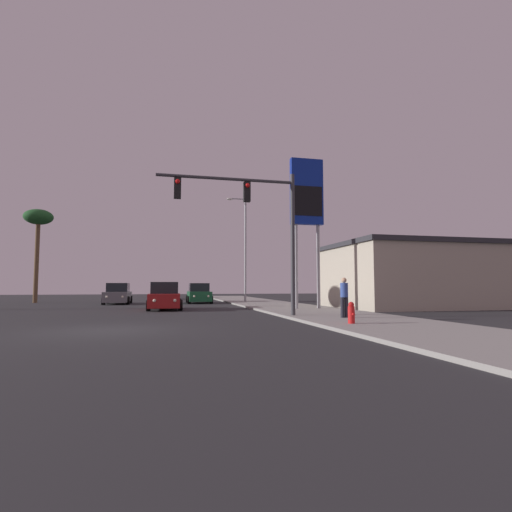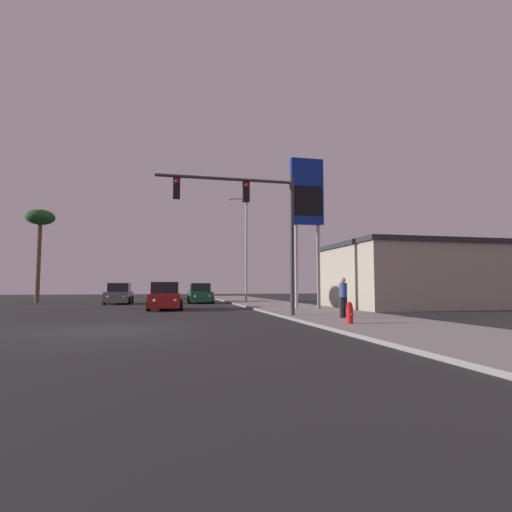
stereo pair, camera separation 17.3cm
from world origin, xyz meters
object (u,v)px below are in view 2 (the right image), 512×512
Objects in this scene: fire_hydrant at (350,313)px; traffic_light_mast at (255,214)px; car_grey at (119,294)px; pedestrian_on_sidewalk at (343,296)px; car_green at (200,294)px; car_silver at (168,292)px; street_lamp at (245,243)px; car_red at (165,297)px; gas_station_sign at (307,200)px; palm_tree_mid at (40,222)px.

traffic_light_mast is at bearing 119.94° from fire_hydrant.
car_grey is 21.40m from pedestrian_on_sidewalk.
car_green is at bearing 93.69° from traffic_light_mast.
street_lamp is (6.34, -11.80, 4.36)m from car_silver.
traffic_light_mast is at bearing 118.37° from car_red.
street_lamp is at bearing 117.11° from car_silver.
traffic_light_mast is at bearing 152.03° from pedestrian_on_sidewalk.
car_silver is at bearing 103.35° from pedestrian_on_sidewalk.
gas_station_sign is 8.89m from pedestrian_on_sidewalk.
traffic_light_mast reaches higher than car_grey.
car_silver is 14.80m from palm_tree_mid.
car_grey and car_silver have the same top height.
car_green is 5.68× the size of fire_hydrant.
car_grey is 6.52m from car_green.
car_green is 0.66× the size of traffic_light_mast.
gas_station_sign is 11.84× the size of fire_hydrant.
palm_tree_mid is at bearing 124.89° from fire_hydrant.
car_red is at bearing 72.65° from car_green.
street_lamp is 1.11× the size of palm_tree_mid.
car_grey is 0.48× the size of gas_station_sign.
traffic_light_mast reaches higher than car_silver.
palm_tree_mid is (-7.16, 3.86, 6.27)m from car_grey.
car_red is 0.67× the size of traffic_light_mast.
pedestrian_on_sidewalk reaches higher than car_silver.
gas_station_sign is at bearing 163.23° from car_red.
palm_tree_mid is (-18.14, 22.22, 6.00)m from pedestrian_on_sidewalk.
car_silver is (-2.59, 11.16, 0.00)m from car_green.
gas_station_sign is 1.11× the size of palm_tree_mid.
car_silver is 2.59× the size of pedestrian_on_sidewalk.
car_red is at bearing 161.79° from gas_station_sign.
car_silver is 24.96m from gas_station_sign.
car_silver reaches higher than fire_hydrant.
car_grey and car_red have the same top height.
fire_hydrant is (2.46, -4.28, -4.18)m from traffic_light_mast.
car_red is (3.65, -8.78, 0.00)m from car_grey.
fire_hydrant is at bearing -101.16° from gas_station_sign.
car_green is 9.48m from car_red.
gas_station_sign reaches higher than car_red.
car_green reaches higher than fire_hydrant.
car_green is 0.53× the size of palm_tree_mid.
gas_station_sign reaches higher than car_grey.
fire_hydrant is at bearing -55.11° from palm_tree_mid.
car_green is at bearing 103.51° from pedestrian_on_sidewalk.
car_green is 11.46m from car_silver.
car_grey is 17.56m from gas_station_sign.
traffic_light_mast reaches higher than fire_hydrant.
street_lamp is at bearing 170.55° from car_green.
pedestrian_on_sidewalk is (0.92, 2.48, 0.55)m from fire_hydrant.
car_silver is at bearing 118.25° from street_lamp.
car_grey reaches higher than fire_hydrant.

